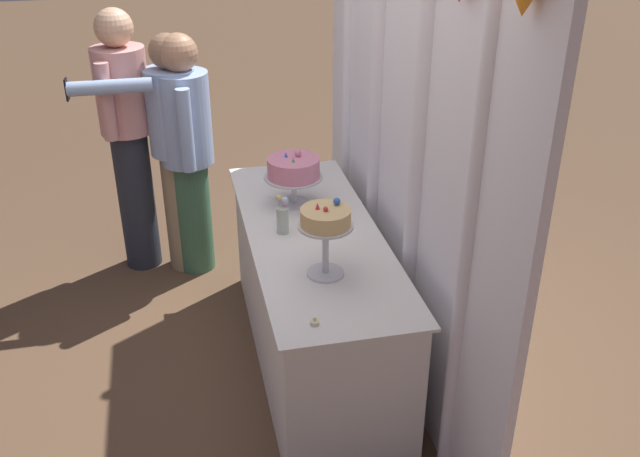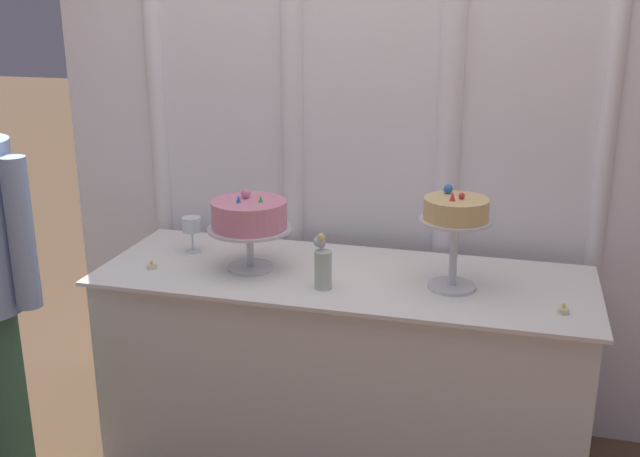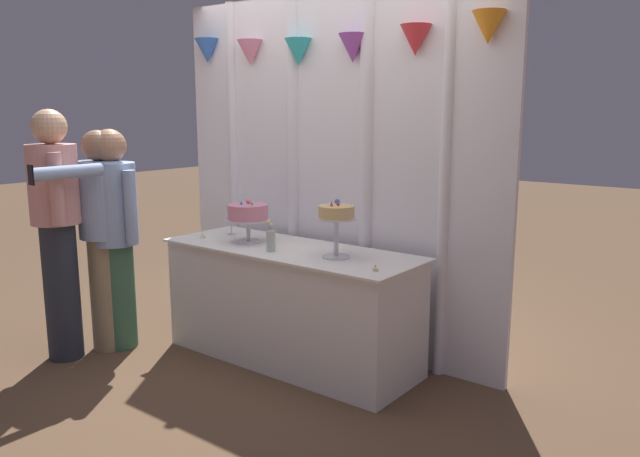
# 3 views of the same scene
# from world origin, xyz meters

# --- Properties ---
(ground_plane) EXTENTS (24.00, 24.00, 0.00)m
(ground_plane) POSITION_xyz_m (0.00, 0.00, 0.00)
(ground_plane) COLOR brown
(draped_curtain) EXTENTS (2.72, 0.19, 2.50)m
(draped_curtain) POSITION_xyz_m (-0.01, 0.53, 1.35)
(draped_curtain) COLOR white
(draped_curtain) RESTS_ON ground_plane
(cake_table) EXTENTS (1.83, 0.67, 0.79)m
(cake_table) POSITION_xyz_m (0.00, 0.10, 0.40)
(cake_table) COLOR white
(cake_table) RESTS_ON ground_plane
(cake_display_nearleft) EXTENTS (0.32, 0.32, 0.30)m
(cake_display_nearleft) POSITION_xyz_m (-0.35, 0.06, 0.99)
(cake_display_nearleft) COLOR silver
(cake_display_nearleft) RESTS_ON cake_table
(cake_display_nearright) EXTENTS (0.25, 0.25, 0.36)m
(cake_display_nearright) POSITION_xyz_m (0.40, 0.07, 1.05)
(cake_display_nearright) COLOR silver
(cake_display_nearright) RESTS_ON cake_table
(wine_glass) EXTENTS (0.08, 0.08, 0.14)m
(wine_glass) POSITION_xyz_m (-0.65, 0.19, 0.90)
(wine_glass) COLOR silver
(wine_glass) RESTS_ON cake_table
(flower_vase) EXTENTS (0.07, 0.07, 0.21)m
(flower_vase) POSITION_xyz_m (-0.04, -0.05, 0.88)
(flower_vase) COLOR #B2C1B2
(flower_vase) RESTS_ON cake_table
(tealight_far_left) EXTENTS (0.04, 0.04, 0.03)m
(tealight_far_left) POSITION_xyz_m (-0.72, -0.03, 0.80)
(tealight_far_left) COLOR beige
(tealight_far_left) RESTS_ON cake_table
(tealight_near_left) EXTENTS (0.04, 0.04, 0.03)m
(tealight_near_left) POSITION_xyz_m (0.78, -0.06, 0.80)
(tealight_near_left) COLOR beige
(tealight_near_left) RESTS_ON cake_table
(guest_man_pink_jacket) EXTENTS (0.50, 0.33, 1.57)m
(guest_man_pink_jacket) POSITION_xyz_m (-1.14, -0.47, 0.86)
(guest_man_pink_jacket) COLOR #3D6B4C
(guest_man_pink_jacket) RESTS_ON ground_plane
(guest_girl_blue_dress) EXTENTS (0.43, 0.79, 1.57)m
(guest_girl_blue_dress) POSITION_xyz_m (-1.19, -0.54, 0.87)
(guest_girl_blue_dress) COLOR #9E8966
(guest_girl_blue_dress) RESTS_ON ground_plane
(guest_man_dark_suit) EXTENTS (0.45, 0.43, 1.71)m
(guest_man_dark_suit) POSITION_xyz_m (-1.27, -0.82, 0.95)
(guest_man_dark_suit) COLOR #282D38
(guest_man_dark_suit) RESTS_ON ground_plane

